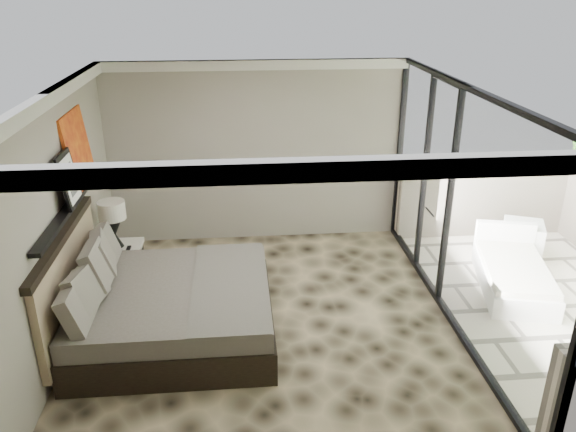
{
  "coord_description": "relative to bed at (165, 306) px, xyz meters",
  "views": [
    {
      "loc": [
        -0.27,
        -5.81,
        3.84
      ],
      "look_at": [
        0.3,
        0.4,
        1.22
      ],
      "focal_mm": 35.0,
      "sensor_mm": 36.0,
      "label": 1
    }
  ],
  "objects": [
    {
      "name": "floor",
      "position": [
        1.18,
        0.14,
        -0.37
      ],
      "size": [
        5.0,
        5.0,
        0.0
      ],
      "primitive_type": "plane",
      "color": "black",
      "rests_on": "ground"
    },
    {
      "name": "ceiling",
      "position": [
        1.18,
        0.14,
        2.42
      ],
      "size": [
        4.5,
        5.0,
        0.02
      ],
      "primitive_type": "cube",
      "color": "silver",
      "rests_on": "back_wall"
    },
    {
      "name": "back_wall",
      "position": [
        1.18,
        2.63,
        1.03
      ],
      "size": [
        4.5,
        0.02,
        2.8
      ],
      "primitive_type": "cube",
      "color": "gray",
      "rests_on": "floor"
    },
    {
      "name": "left_wall",
      "position": [
        -1.06,
        0.14,
        1.03
      ],
      "size": [
        0.02,
        5.0,
        2.8
      ],
      "primitive_type": "cube",
      "color": "gray",
      "rests_on": "floor"
    },
    {
      "name": "glass_wall",
      "position": [
        3.43,
        0.14,
        1.03
      ],
      "size": [
        0.08,
        5.0,
        2.8
      ],
      "primitive_type": "cube",
      "color": "white",
      "rests_on": "floor"
    },
    {
      "name": "terrace_slab",
      "position": [
        4.93,
        0.14,
        -0.43
      ],
      "size": [
        3.0,
        5.0,
        0.12
      ],
      "primitive_type": "cube",
      "color": "beige",
      "rests_on": "ground"
    },
    {
      "name": "picture_ledge",
      "position": [
        -1.0,
        0.24,
        1.13
      ],
      "size": [
        0.12,
        2.2,
        0.05
      ],
      "primitive_type": "cube",
      "color": "black",
      "rests_on": "left_wall"
    },
    {
      "name": "bed",
      "position": [
        0.0,
        0.0,
        0.0
      ],
      "size": [
        2.29,
        2.21,
        1.27
      ],
      "color": "black",
      "rests_on": "floor"
    },
    {
      "name": "nightstand",
      "position": [
        -0.73,
        1.36,
        -0.09
      ],
      "size": [
        0.73,
        0.73,
        0.56
      ],
      "primitive_type": "cube",
      "rotation": [
        0.0,
        0.0,
        -0.42
      ],
      "color": "black",
      "rests_on": "floor"
    },
    {
      "name": "table_lamp",
      "position": [
        -0.79,
        1.35,
        0.57
      ],
      "size": [
        0.36,
        0.36,
        0.65
      ],
      "color": "black",
      "rests_on": "nightstand"
    },
    {
      "name": "abstract_canvas",
      "position": [
        -1.02,
        1.05,
        1.61
      ],
      "size": [
        0.13,
        0.9,
        0.9
      ],
      "primitive_type": "cube",
      "rotation": [
        0.0,
        -0.1,
        0.0
      ],
      "color": "#A03A0D",
      "rests_on": "picture_ledge"
    },
    {
      "name": "framed_print",
      "position": [
        -0.96,
        0.37,
        1.46
      ],
      "size": [
        0.11,
        0.5,
        0.6
      ],
      "primitive_type": "cube",
      "rotation": [
        0.0,
        -0.14,
        0.0
      ],
      "color": "black",
      "rests_on": "picture_ledge"
    },
    {
      "name": "ottoman",
      "position": [
        5.07,
        1.54,
        -0.1
      ],
      "size": [
        0.72,
        0.72,
        0.55
      ],
      "primitive_type": "cube",
      "rotation": [
        0.0,
        0.0,
        -0.4
      ],
      "color": "silver",
      "rests_on": "terrace_slab"
    },
    {
      "name": "lounger",
      "position": [
        4.54,
        0.68,
        -0.17
      ],
      "size": [
        1.19,
        1.8,
        0.65
      ],
      "rotation": [
        0.0,
        0.0,
        -0.24
      ],
      "color": "white",
      "rests_on": "terrace_slab"
    }
  ]
}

